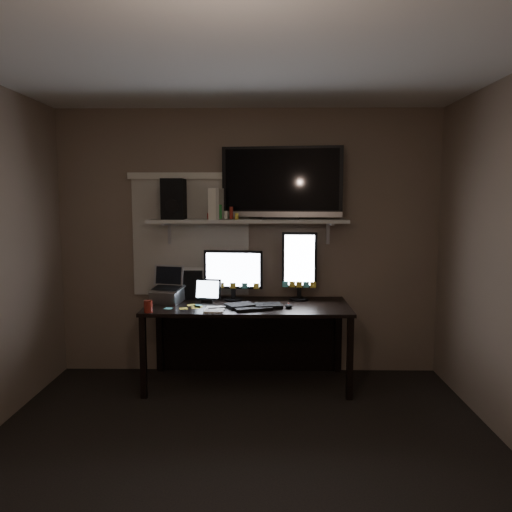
{
  "coord_description": "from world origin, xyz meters",
  "views": [
    {
      "loc": [
        0.14,
        -2.93,
        1.67
      ],
      "look_at": [
        0.08,
        1.25,
        1.19
      ],
      "focal_mm": 35.0,
      "sensor_mm": 36.0,
      "label": 1
    }
  ],
  "objects_px": {
    "desk": "(248,321)",
    "keyboard": "(254,306)",
    "laptop": "(167,285)",
    "speaker": "(174,199)",
    "mouse": "(289,306)",
    "monitor_portrait": "(299,266)",
    "game_console": "(216,204)",
    "cup": "(148,306)",
    "tv": "(282,183)",
    "monitor_landscape": "(233,275)",
    "tablet": "(208,291)"
  },
  "relations": [
    {
      "from": "laptop",
      "to": "speaker",
      "type": "relative_size",
      "value": 0.88
    },
    {
      "from": "monitor_portrait",
      "to": "laptop",
      "type": "height_order",
      "value": "monitor_portrait"
    },
    {
      "from": "monitor_portrait",
      "to": "game_console",
      "type": "xyz_separation_m",
      "value": [
        -0.76,
        -0.03,
        0.57
      ]
    },
    {
      "from": "keyboard",
      "to": "game_console",
      "type": "xyz_separation_m",
      "value": [
        -0.35,
        0.29,
        0.88
      ]
    },
    {
      "from": "mouse",
      "to": "monitor_portrait",
      "type": "bearing_deg",
      "value": 73.04
    },
    {
      "from": "laptop",
      "to": "monitor_portrait",
      "type": "bearing_deg",
      "value": 21.49
    },
    {
      "from": "cup",
      "to": "tv",
      "type": "height_order",
      "value": "tv"
    },
    {
      "from": "laptop",
      "to": "tablet",
      "type": "bearing_deg",
      "value": 19.4
    },
    {
      "from": "laptop",
      "to": "tv",
      "type": "bearing_deg",
      "value": 24.28
    },
    {
      "from": "laptop",
      "to": "game_console",
      "type": "distance_m",
      "value": 0.86
    },
    {
      "from": "monitor_landscape",
      "to": "tv",
      "type": "bearing_deg",
      "value": 14.3
    },
    {
      "from": "mouse",
      "to": "game_console",
      "type": "distance_m",
      "value": 1.13
    },
    {
      "from": "keyboard",
      "to": "speaker",
      "type": "distance_m",
      "value": 1.22
    },
    {
      "from": "game_console",
      "to": "tablet",
      "type": "bearing_deg",
      "value": -117.3
    },
    {
      "from": "cup",
      "to": "mouse",
      "type": "bearing_deg",
      "value": 8.96
    },
    {
      "from": "monitor_landscape",
      "to": "keyboard",
      "type": "height_order",
      "value": "monitor_landscape"
    },
    {
      "from": "monitor_portrait",
      "to": "mouse",
      "type": "bearing_deg",
      "value": -103.08
    },
    {
      "from": "speaker",
      "to": "monitor_landscape",
      "type": "bearing_deg",
      "value": -2.46
    },
    {
      "from": "mouse",
      "to": "cup",
      "type": "xyz_separation_m",
      "value": [
        -1.17,
        -0.18,
        0.03
      ]
    },
    {
      "from": "keyboard",
      "to": "laptop",
      "type": "distance_m",
      "value": 0.82
    },
    {
      "from": "desk",
      "to": "keyboard",
      "type": "xyz_separation_m",
      "value": [
        0.06,
        -0.23,
        0.19
      ]
    },
    {
      "from": "monitor_landscape",
      "to": "mouse",
      "type": "relative_size",
      "value": 5.54
    },
    {
      "from": "laptop",
      "to": "keyboard",
      "type": "bearing_deg",
      "value": 2.05
    },
    {
      "from": "cup",
      "to": "tv",
      "type": "xyz_separation_m",
      "value": [
        1.12,
        0.56,
        1.03
      ]
    },
    {
      "from": "desk",
      "to": "tablet",
      "type": "height_order",
      "value": "tablet"
    },
    {
      "from": "cup",
      "to": "desk",
      "type": "bearing_deg",
      "value": 28.34
    },
    {
      "from": "monitor_portrait",
      "to": "game_console",
      "type": "relative_size",
      "value": 2.29
    },
    {
      "from": "monitor_portrait",
      "to": "keyboard",
      "type": "relative_size",
      "value": 1.33
    },
    {
      "from": "monitor_portrait",
      "to": "tv",
      "type": "xyz_separation_m",
      "value": [
        -0.16,
        0.03,
        0.76
      ]
    },
    {
      "from": "mouse",
      "to": "speaker",
      "type": "xyz_separation_m",
      "value": [
        -1.04,
        0.33,
        0.92
      ]
    },
    {
      "from": "mouse",
      "to": "tablet",
      "type": "bearing_deg",
      "value": 163.71
    },
    {
      "from": "monitor_landscape",
      "to": "monitor_portrait",
      "type": "bearing_deg",
      "value": 9.08
    },
    {
      "from": "keyboard",
      "to": "cup",
      "type": "height_order",
      "value": "cup"
    },
    {
      "from": "tv",
      "to": "desk",
      "type": "bearing_deg",
      "value": -150.85
    },
    {
      "from": "monitor_portrait",
      "to": "game_console",
      "type": "distance_m",
      "value": 0.95
    },
    {
      "from": "monitor_portrait",
      "to": "game_console",
      "type": "bearing_deg",
      "value": -172.59
    },
    {
      "from": "monitor_portrait",
      "to": "tablet",
      "type": "height_order",
      "value": "monitor_portrait"
    },
    {
      "from": "tablet",
      "to": "game_console",
      "type": "bearing_deg",
      "value": 58.65
    },
    {
      "from": "keyboard",
      "to": "mouse",
      "type": "distance_m",
      "value": 0.3
    },
    {
      "from": "tablet",
      "to": "speaker",
      "type": "relative_size",
      "value": 0.67
    },
    {
      "from": "mouse",
      "to": "tv",
      "type": "relative_size",
      "value": 0.09
    },
    {
      "from": "monitor_landscape",
      "to": "keyboard",
      "type": "relative_size",
      "value": 1.12
    },
    {
      "from": "monitor_landscape",
      "to": "laptop",
      "type": "bearing_deg",
      "value": -163.45
    },
    {
      "from": "speaker",
      "to": "keyboard",
      "type": "bearing_deg",
      "value": -22.87
    },
    {
      "from": "monitor_landscape",
      "to": "monitor_portrait",
      "type": "distance_m",
      "value": 0.62
    },
    {
      "from": "desk",
      "to": "tv",
      "type": "xyz_separation_m",
      "value": [
        0.31,
        0.13,
        1.26
      ]
    },
    {
      "from": "monitor_landscape",
      "to": "mouse",
      "type": "distance_m",
      "value": 0.63
    },
    {
      "from": "keyboard",
      "to": "laptop",
      "type": "height_order",
      "value": "laptop"
    },
    {
      "from": "mouse",
      "to": "game_console",
      "type": "bearing_deg",
      "value": 155.15
    },
    {
      "from": "monitor_landscape",
      "to": "speaker",
      "type": "height_order",
      "value": "speaker"
    }
  ]
}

